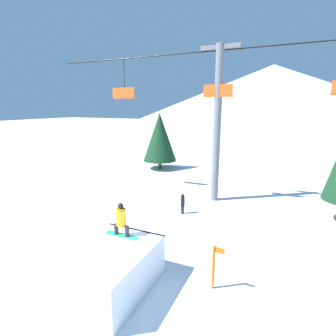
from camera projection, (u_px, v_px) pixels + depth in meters
name	position (u px, v px, depth m)	size (l,w,h in m)	color
ground_plane	(121.00, 292.00, 8.90)	(220.00, 220.00, 0.00)	white
mountain_ridge	(271.00, 98.00, 66.50)	(82.76, 82.76, 16.28)	silver
snow_ramp	(111.00, 269.00, 8.91)	(2.48, 3.31, 1.50)	white
snowboarder	(121.00, 220.00, 9.52)	(1.35, 0.36, 1.28)	#1E9E6B
chairlift	(218.00, 114.00, 16.43)	(24.23, 0.49, 9.81)	slate
pine_tree_far	(160.00, 137.00, 25.92)	(3.32, 3.32, 5.61)	#4C3823
trail_marker	(214.00, 266.00, 8.91)	(0.41, 0.10, 1.62)	orange
distant_skier	(183.00, 203.00, 15.30)	(0.24, 0.24, 1.23)	black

